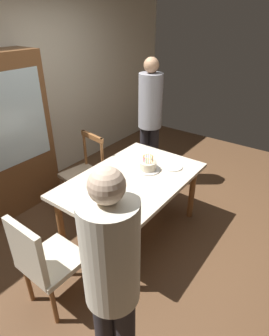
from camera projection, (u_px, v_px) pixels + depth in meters
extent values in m
plane|color=brown|center=(132.00, 232.00, 3.30)|extent=(6.40, 6.40, 0.00)
cube|color=beige|center=(17.00, 96.00, 3.63)|extent=(6.40, 0.10, 2.60)
cube|color=beige|center=(132.00, 180.00, 2.95)|extent=(1.54, 1.01, 0.04)
cylinder|color=brown|center=(123.00, 262.00, 2.45)|extent=(0.07, 0.07, 0.69)
cylinder|color=brown|center=(192.00, 193.00, 3.39)|extent=(0.07, 0.07, 0.69)
cylinder|color=brown|center=(61.00, 226.00, 2.87)|extent=(0.07, 0.07, 0.69)
cylinder|color=brown|center=(138.00, 173.00, 3.81)|extent=(0.07, 0.07, 0.69)
cylinder|color=silver|center=(148.00, 169.00, 3.10)|extent=(0.28, 0.28, 0.01)
cylinder|color=beige|center=(148.00, 165.00, 3.08)|extent=(0.19, 0.19, 0.09)
cylinder|color=#66CC72|center=(151.00, 158.00, 3.08)|extent=(0.01, 0.01, 0.05)
sphere|color=#FFC64C|center=(151.00, 155.00, 3.06)|extent=(0.01, 0.01, 0.01)
cylinder|color=#D872CC|center=(148.00, 157.00, 3.09)|extent=(0.01, 0.01, 0.05)
sphere|color=#FFC64C|center=(148.00, 154.00, 3.07)|extent=(0.01, 0.01, 0.01)
cylinder|color=#4C7FE5|center=(146.00, 157.00, 3.08)|extent=(0.01, 0.01, 0.05)
sphere|color=#FFC64C|center=(146.00, 155.00, 3.07)|extent=(0.01, 0.01, 0.01)
cylinder|color=#D872CC|center=(144.00, 158.00, 3.07)|extent=(0.01, 0.01, 0.05)
sphere|color=#FFC64C|center=(144.00, 155.00, 3.05)|extent=(0.01, 0.01, 0.01)
cylinder|color=#F2994C|center=(143.00, 159.00, 3.05)|extent=(0.01, 0.01, 0.05)
sphere|color=#FFC64C|center=(143.00, 156.00, 3.04)|extent=(0.01, 0.01, 0.01)
cylinder|color=#E54C4C|center=(143.00, 160.00, 3.03)|extent=(0.01, 0.01, 0.05)
sphere|color=#FFC64C|center=(143.00, 157.00, 3.02)|extent=(0.01, 0.01, 0.01)
cylinder|color=#D872CC|center=(145.00, 161.00, 3.01)|extent=(0.01, 0.01, 0.05)
sphere|color=#FFC64C|center=(145.00, 158.00, 2.99)|extent=(0.01, 0.01, 0.01)
cylinder|color=#66CC72|center=(146.00, 161.00, 3.00)|extent=(0.01, 0.01, 0.05)
sphere|color=#FFC64C|center=(146.00, 159.00, 2.98)|extent=(0.01, 0.01, 0.01)
cylinder|color=#F2994C|center=(148.00, 162.00, 3.00)|extent=(0.01, 0.01, 0.05)
sphere|color=#FFC64C|center=(148.00, 159.00, 2.98)|extent=(0.01, 0.01, 0.01)
cylinder|color=#F2994C|center=(151.00, 161.00, 3.00)|extent=(0.01, 0.01, 0.05)
sphere|color=#FFC64C|center=(151.00, 158.00, 2.99)|extent=(0.01, 0.01, 0.01)
cylinder|color=yellow|center=(152.00, 160.00, 3.02)|extent=(0.01, 0.01, 0.05)
sphere|color=#FFC64C|center=(152.00, 158.00, 3.00)|extent=(0.01, 0.01, 0.01)
cylinder|color=#E54C4C|center=(153.00, 159.00, 3.04)|extent=(0.01, 0.01, 0.05)
sphere|color=#FFC64C|center=(153.00, 156.00, 3.03)|extent=(0.01, 0.01, 0.01)
cylinder|color=#4C7FE5|center=(152.00, 158.00, 3.06)|extent=(0.01, 0.01, 0.05)
sphere|color=#FFC64C|center=(152.00, 155.00, 3.05)|extent=(0.01, 0.01, 0.01)
cylinder|color=silver|center=(124.00, 205.00, 2.53)|extent=(0.22, 0.22, 0.01)
cylinder|color=silver|center=(110.00, 174.00, 3.00)|extent=(0.22, 0.22, 0.01)
cylinder|color=silver|center=(173.00, 167.00, 3.15)|extent=(0.22, 0.22, 0.01)
cube|color=silver|center=(113.00, 215.00, 2.41)|extent=(0.18, 0.04, 0.01)
cube|color=silver|center=(101.00, 181.00, 2.89)|extent=(0.18, 0.03, 0.01)
cube|color=tan|center=(82.00, 176.00, 3.54)|extent=(0.50, 0.50, 0.05)
cylinder|color=brown|center=(65.00, 191.00, 3.66)|extent=(0.04, 0.04, 0.42)
cylinder|color=brown|center=(80.00, 202.00, 3.45)|extent=(0.04, 0.04, 0.42)
cylinder|color=brown|center=(87.00, 181.00, 3.87)|extent=(0.04, 0.04, 0.42)
cylinder|color=brown|center=(102.00, 191.00, 3.66)|extent=(0.04, 0.04, 0.42)
cylinder|color=brown|center=(85.00, 148.00, 3.66)|extent=(0.04, 0.04, 0.50)
cylinder|color=brown|center=(102.00, 157.00, 3.43)|extent=(0.04, 0.04, 0.50)
cube|color=brown|center=(92.00, 137.00, 3.44)|extent=(0.10, 0.40, 0.06)
cube|color=beige|center=(53.00, 261.00, 2.33)|extent=(0.45, 0.45, 0.05)
cylinder|color=brown|center=(85.00, 277.00, 2.48)|extent=(0.04, 0.04, 0.42)
cylinder|color=brown|center=(60.00, 259.00, 2.66)|extent=(0.04, 0.04, 0.42)
cylinder|color=brown|center=(54.00, 305.00, 2.24)|extent=(0.04, 0.04, 0.42)
cylinder|color=brown|center=(29.00, 283.00, 2.42)|extent=(0.04, 0.04, 0.42)
cube|color=beige|center=(27.00, 253.00, 2.07)|extent=(0.06, 0.40, 0.50)
cylinder|color=#262328|center=(125.00, 335.00, 1.84)|extent=(0.14, 0.14, 0.80)
cylinder|color=#262328|center=(105.00, 332.00, 1.86)|extent=(0.14, 0.14, 0.80)
cylinder|color=silver|center=(110.00, 253.00, 1.50)|extent=(0.32, 0.32, 0.67)
sphere|color=beige|center=(107.00, 186.00, 1.29)|extent=(0.18, 0.18, 0.18)
cylinder|color=#262328|center=(145.00, 154.00, 4.14)|extent=(0.14, 0.14, 0.86)
cylinder|color=#262328|center=(153.00, 154.00, 4.11)|extent=(0.14, 0.14, 0.86)
cylinder|color=gray|center=(150.00, 101.00, 3.74)|extent=(0.32, 0.32, 0.71)
sphere|color=tan|center=(151.00, 65.00, 3.52)|extent=(0.20, 0.20, 0.20)
cube|color=brown|center=(2.00, 138.00, 3.32)|extent=(1.10, 0.44, 1.90)
cube|color=silver|center=(9.00, 122.00, 3.08)|extent=(0.94, 0.01, 1.04)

